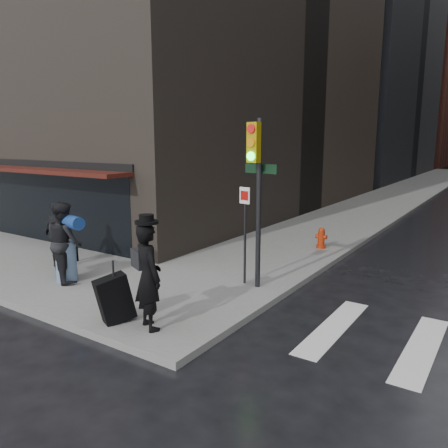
{
  "coord_description": "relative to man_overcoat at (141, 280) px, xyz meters",
  "views": [
    {
      "loc": [
        6.16,
        -6.85,
        3.6
      ],
      "look_at": [
        -0.47,
        3.08,
        1.3
      ],
      "focal_mm": 35.0,
      "sensor_mm": 36.0,
      "label": 1
    }
  ],
  "objects": [
    {
      "name": "fire_hydrant",
      "position": [
        0.51,
        7.67,
        -0.62
      ],
      "size": [
        0.37,
        0.3,
        0.67
      ],
      "rotation": [
        0.0,
        0.0,
        0.04
      ],
      "color": "#A02609",
      "rests_on": "ground"
    },
    {
      "name": "man_jeans",
      "position": [
        -3.49,
        0.95,
        0.07
      ],
      "size": [
        1.38,
        1.12,
        1.99
      ],
      "rotation": [
        0.0,
        0.0,
        2.78
      ],
      "color": "black",
      "rests_on": "ground"
    },
    {
      "name": "bldg_left_far",
      "position": [
        -13.61,
        63.29,
        11.93
      ],
      "size": [
        22.0,
        20.0,
        26.0
      ],
      "primitive_type": "cube",
      "color": "brown",
      "rests_on": "ground"
    },
    {
      "name": "storefront",
      "position": [
        -7.61,
        3.19,
        0.75
      ],
      "size": [
        8.4,
        1.11,
        2.83
      ],
      "color": "black",
      "rests_on": "ground"
    },
    {
      "name": "ground",
      "position": [
        -0.61,
        1.29,
        -1.07
      ],
      "size": [
        140.0,
        140.0,
        0.0
      ],
      "primitive_type": "plane",
      "color": "black",
      "rests_on": "ground"
    },
    {
      "name": "sidewalk_left",
      "position": [
        -0.61,
        28.29,
        -1.0
      ],
      "size": [
        4.0,
        50.0,
        0.15
      ],
      "primitive_type": "cube",
      "color": "slate",
      "rests_on": "ground"
    },
    {
      "name": "man_overcoat",
      "position": [
        0.0,
        0.0,
        0.0
      ],
      "size": [
        1.48,
        0.96,
        2.19
      ],
      "rotation": [
        0.0,
        0.0,
        2.71
      ],
      "color": "black",
      "rests_on": "ground"
    },
    {
      "name": "traffic_light",
      "position": [
        0.63,
        3.11,
        1.62
      ],
      "size": [
        0.98,
        0.5,
        3.94
      ],
      "rotation": [
        0.0,
        0.0,
        -0.13
      ],
      "color": "black",
      "rests_on": "ground"
    },
    {
      "name": "bldg_left_mid",
      "position": [
        -13.61,
        39.29,
        15.93
      ],
      "size": [
        22.0,
        24.0,
        34.0
      ],
      "primitive_type": "cube",
      "color": "slate",
      "rests_on": "ground"
    },
    {
      "name": "man_greycoat",
      "position": [
        -4.72,
        1.62,
        -0.01
      ],
      "size": [
        1.08,
        0.49,
        1.82
      ],
      "rotation": [
        0.0,
        0.0,
        3.1
      ],
      "color": "black",
      "rests_on": "ground"
    }
  ]
}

